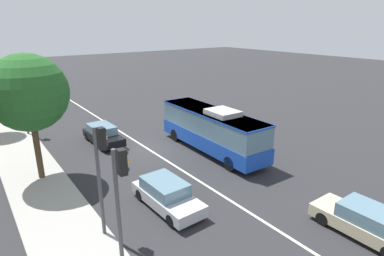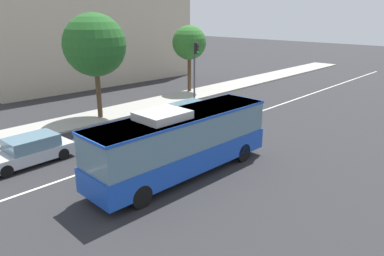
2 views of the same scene
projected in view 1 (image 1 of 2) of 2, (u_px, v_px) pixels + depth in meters
The scene contains 11 objects.
ground_plane at pixel (147, 149), 24.61m from camera, with size 160.00×160.00×0.00m, color #28282B.
sidewalk_kerb at pixel (33, 176), 20.05m from camera, with size 80.00×3.41×0.14m, color #9E9B93.
lane_centre_line at pixel (147, 148), 24.61m from camera, with size 76.00×0.16×0.01m, color silver.
transit_bus at pixel (212, 128), 23.60m from camera, with size 10.07×2.78×3.46m.
sedan_black at pixel (103, 134), 25.56m from camera, with size 4.54×1.90×1.46m.
sedan_beige at pixel (366, 221), 14.33m from camera, with size 4.50×1.83×1.46m.
sedan_silver at pixel (167, 194), 16.61m from camera, with size 4.55×1.94×1.46m.
traffic_light_near_corner at pixel (121, 191), 11.27m from camera, with size 0.33×0.62×5.20m.
traffic_light_mid_block at pixel (24, 95), 26.53m from camera, with size 0.34×0.62×5.20m.
traffic_light_far_corner at pixel (101, 163), 13.52m from camera, with size 0.34×0.62×5.20m.
street_tree_kerbside_left at pixel (28, 93), 18.12m from camera, with size 4.48×4.48×7.70m.
Camera 1 is at (-20.52, 10.68, 9.22)m, focal length 29.77 mm.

